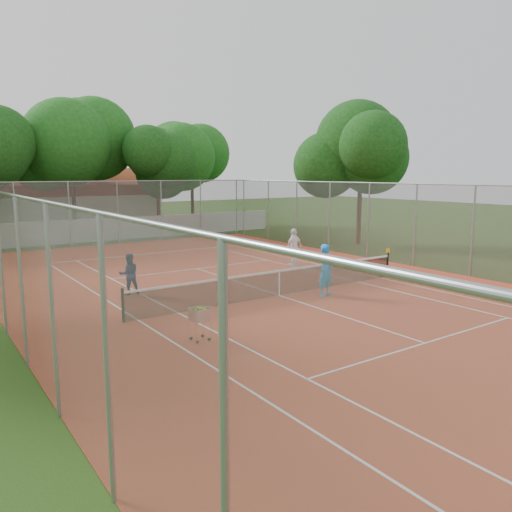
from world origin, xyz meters
TOP-DOWN VIEW (x-y plane):
  - ground at (0.00, 0.00)m, footprint 120.00×120.00m
  - court_pad at (0.00, 0.00)m, footprint 18.00×34.00m
  - court_lines at (0.00, 0.00)m, footprint 10.98×23.78m
  - tennis_net at (0.00, 0.00)m, footprint 11.88×0.10m
  - perimeter_fence at (0.00, 0.00)m, footprint 18.00×34.00m
  - boundary_wall at (0.00, 19.00)m, footprint 26.00×0.30m
  - clubhouse at (-2.00, 29.00)m, footprint 16.40×9.00m
  - tropical_trees at (0.00, 22.00)m, footprint 29.00×19.00m
  - player_near at (1.42, -0.98)m, footprint 0.77×0.58m
  - player_far_left at (-4.46, 3.36)m, footprint 0.82×0.68m
  - player_far_right at (4.27, 4.40)m, footprint 1.14×0.64m
  - ball_hopper at (-4.83, -2.80)m, footprint 0.60×0.60m

SIDE VIEW (x-z plane):
  - ground at x=0.00m, z-range 0.00..0.00m
  - court_pad at x=0.00m, z-range 0.00..0.02m
  - court_lines at x=0.00m, z-range 0.02..0.03m
  - tennis_net at x=0.00m, z-range 0.02..1.00m
  - ball_hopper at x=-4.83m, z-range 0.02..1.01m
  - boundary_wall at x=0.00m, z-range 0.00..1.50m
  - player_far_left at x=-4.46m, z-range 0.02..1.55m
  - player_far_right at x=4.27m, z-range 0.02..1.85m
  - player_near at x=1.42m, z-range 0.02..1.94m
  - perimeter_fence at x=0.00m, z-range 0.00..4.00m
  - clubhouse at x=-2.00m, z-range 0.00..4.40m
  - tropical_trees at x=0.00m, z-range 0.00..10.00m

